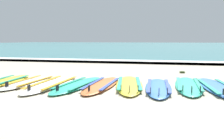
{
  "coord_description": "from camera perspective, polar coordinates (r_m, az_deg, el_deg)",
  "views": [
    {
      "loc": [
        1.29,
        -4.83,
        1.03
      ],
      "look_at": [
        0.05,
        1.08,
        0.25
      ],
      "focal_mm": 38.49,
      "sensor_mm": 36.0,
      "label": 1
    }
  ],
  "objects": [
    {
      "name": "wave_foam_strip",
      "position": [
        10.48,
        4.77,
        1.98
      ],
      "size": [
        80.0,
        0.78,
        0.11
      ],
      "primitive_type": "cube",
      "color": "white",
      "rests_on": "ground"
    },
    {
      "name": "surfboard_7",
      "position": [
        5.45,
        17.69,
        -3.48
      ],
      "size": [
        0.63,
        2.24,
        0.18
      ],
      "color": "#2DB793",
      "rests_on": "ground"
    },
    {
      "name": "surfboard_4",
      "position": [
        5.27,
        -2.41,
        -3.5
      ],
      "size": [
        0.62,
        2.15,
        0.18
      ],
      "color": "orange",
      "rests_on": "ground"
    },
    {
      "name": "surfboard_3",
      "position": [
        5.33,
        -8.04,
        -3.44
      ],
      "size": [
        0.8,
        2.23,
        0.18
      ],
      "color": "#2DB793",
      "rests_on": "ground"
    },
    {
      "name": "surfboard_1",
      "position": [
        5.92,
        -18.92,
        -2.7
      ],
      "size": [
        0.62,
        2.03,
        0.18
      ],
      "color": "silver",
      "rests_on": "ground"
    },
    {
      "name": "surfboard_5",
      "position": [
        5.32,
        4.1,
        -3.41
      ],
      "size": [
        0.9,
        2.35,
        0.18
      ],
      "color": "yellow",
      "rests_on": "ground"
    },
    {
      "name": "ground_plane",
      "position": [
        5.1,
        -3.02,
        -4.29
      ],
      "size": [
        80.0,
        80.0,
        0.0
      ],
      "primitive_type": "plane",
      "color": "#B7AD93"
    },
    {
      "name": "surfboard_2",
      "position": [
        5.55,
        -14.01,
        -3.17
      ],
      "size": [
        0.64,
        2.38,
        0.18
      ],
      "color": "white",
      "rests_on": "ground"
    },
    {
      "name": "surfboard_8",
      "position": [
        5.43,
        23.8,
        -3.79
      ],
      "size": [
        0.79,
        2.41,
        0.18
      ],
      "color": "#3875CC",
      "rests_on": "ground"
    },
    {
      "name": "surfboard_6",
      "position": [
        5.1,
        10.93,
        -3.99
      ],
      "size": [
        0.6,
        2.13,
        0.18
      ],
      "color": "#3875CC",
      "rests_on": "ground"
    },
    {
      "name": "seaweed_clump_near_shoreline",
      "position": [
        7.62,
        16.34,
        -0.47
      ],
      "size": [
        0.18,
        0.14,
        0.06
      ],
      "primitive_type": "ellipsoid",
      "color": "#384723",
      "rests_on": "ground"
    },
    {
      "name": "surfboard_0",
      "position": [
        6.15,
        -24.66,
        -2.61
      ],
      "size": [
        0.65,
        2.26,
        0.18
      ],
      "color": "yellow",
      "rests_on": "ground"
    },
    {
      "name": "sea",
      "position": [
        40.0,
        10.09,
        5.81
      ],
      "size": [
        80.0,
        60.0,
        0.1
      ],
      "primitive_type": "cube",
      "color": "teal",
      "rests_on": "ground"
    }
  ]
}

